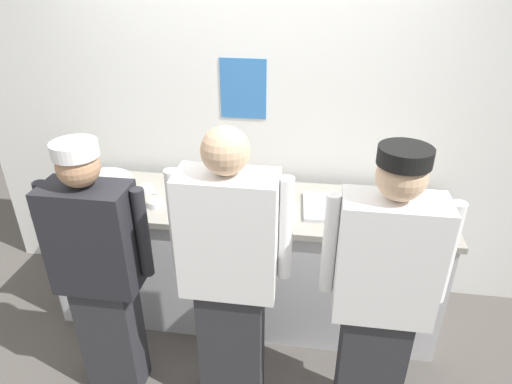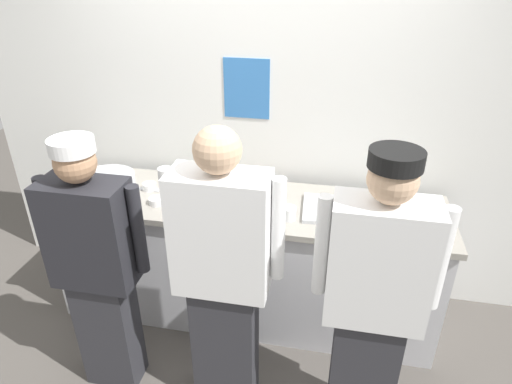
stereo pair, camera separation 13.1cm
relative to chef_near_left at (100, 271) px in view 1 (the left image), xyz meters
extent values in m
plane|color=#514C47|center=(0.67, 0.38, -0.86)|extent=(9.00, 9.00, 0.00)
cube|color=white|center=(0.67, 1.21, 0.60)|extent=(4.13, 0.10, 2.92)
cube|color=#3370B7|center=(0.60, 1.16, 0.71)|extent=(0.32, 0.01, 0.41)
cube|color=silver|center=(0.67, 0.74, -0.41)|extent=(2.58, 0.63, 0.89)
cube|color=gray|center=(0.67, 0.74, 0.05)|extent=(2.64, 0.68, 0.04)
cube|color=#2D2D33|center=(0.00, 0.00, -0.47)|extent=(0.32, 0.20, 0.77)
cube|color=#232328|center=(0.00, 0.00, 0.21)|extent=(0.45, 0.24, 0.61)
cylinder|color=#232328|center=(-0.26, 0.04, 0.24)|extent=(0.07, 0.07, 0.52)
cylinder|color=#232328|center=(0.26, 0.04, 0.24)|extent=(0.07, 0.07, 0.52)
sphere|color=tan|center=(0.00, 0.00, 0.62)|extent=(0.21, 0.21, 0.21)
cylinder|color=white|center=(0.00, 0.00, 0.71)|extent=(0.22, 0.22, 0.07)
cube|color=#2D2D33|center=(0.72, 0.00, -0.44)|extent=(0.35, 0.20, 0.83)
cube|color=white|center=(0.72, 0.00, 0.30)|extent=(0.48, 0.24, 0.66)
cylinder|color=white|center=(0.44, 0.04, 0.34)|extent=(0.07, 0.07, 0.56)
cylinder|color=white|center=(1.00, 0.04, 0.34)|extent=(0.07, 0.07, 0.56)
sphere|color=tan|center=(0.72, 0.00, 0.75)|extent=(0.22, 0.22, 0.22)
cube|color=#2D2D33|center=(1.48, -0.03, -0.45)|extent=(0.33, 0.20, 0.80)
cube|color=white|center=(1.48, -0.03, 0.26)|extent=(0.47, 0.24, 0.63)
cylinder|color=white|center=(1.21, 0.01, 0.29)|extent=(0.07, 0.07, 0.54)
cylinder|color=white|center=(1.75, 0.01, 0.29)|extent=(0.07, 0.07, 0.54)
sphere|color=tan|center=(1.48, -0.03, 0.69)|extent=(0.22, 0.22, 0.22)
cylinder|color=black|center=(1.48, -0.03, 0.79)|extent=(0.23, 0.23, 0.08)
cylinder|color=white|center=(0.32, 0.70, 0.08)|extent=(0.22, 0.22, 0.01)
cylinder|color=white|center=(0.32, 0.70, 0.09)|extent=(0.22, 0.22, 0.01)
cylinder|color=white|center=(0.32, 0.70, 0.10)|extent=(0.22, 0.22, 0.01)
cylinder|color=white|center=(0.32, 0.70, 0.11)|extent=(0.22, 0.22, 0.01)
cylinder|color=white|center=(0.32, 0.70, 0.13)|extent=(0.22, 0.22, 0.01)
cylinder|color=white|center=(0.32, 0.70, 0.14)|extent=(0.22, 0.22, 0.01)
cylinder|color=white|center=(0.32, 0.70, 0.15)|extent=(0.22, 0.22, 0.01)
cylinder|color=white|center=(1.69, 0.63, 0.08)|extent=(0.25, 0.25, 0.01)
cylinder|color=white|center=(1.69, 0.63, 0.09)|extent=(0.25, 0.25, 0.01)
cylinder|color=white|center=(1.69, 0.63, 0.10)|extent=(0.25, 0.25, 0.01)
cylinder|color=white|center=(1.69, 0.63, 0.11)|extent=(0.25, 0.25, 0.01)
cylinder|color=white|center=(1.69, 0.63, 0.13)|extent=(0.25, 0.25, 0.01)
cylinder|color=white|center=(1.69, 0.63, 0.14)|extent=(0.25, 0.25, 0.01)
cylinder|color=white|center=(1.69, 0.63, 0.15)|extent=(0.25, 0.25, 0.01)
cylinder|color=#B7BABF|center=(-0.29, 0.71, 0.13)|extent=(0.38, 0.38, 0.11)
cube|color=#B7BABF|center=(1.27, 0.73, 0.08)|extent=(0.45, 0.38, 0.02)
cylinder|color=#56A333|center=(0.45, 0.82, 0.14)|extent=(0.06, 0.06, 0.14)
cone|color=#56A333|center=(0.45, 0.82, 0.23)|extent=(0.05, 0.05, 0.04)
cylinder|color=red|center=(0.56, 0.71, 0.16)|extent=(0.06, 0.06, 0.17)
cone|color=red|center=(0.56, 0.71, 0.26)|extent=(0.05, 0.05, 0.04)
cylinder|color=white|center=(0.88, 0.75, 0.09)|extent=(0.08, 0.08, 0.04)
cylinder|color=#5B932D|center=(0.88, 0.75, 0.11)|extent=(0.07, 0.07, 0.01)
cylinder|color=white|center=(-0.01, 0.78, 0.10)|extent=(0.09, 0.09, 0.05)
cylinder|color=gold|center=(-0.01, 0.78, 0.11)|extent=(0.08, 0.08, 0.01)
cylinder|color=white|center=(0.11, 0.60, 0.09)|extent=(0.10, 0.10, 0.04)
cylinder|color=gold|center=(0.11, 0.60, 0.11)|extent=(0.08, 0.08, 0.01)
cylinder|color=white|center=(0.98, 0.58, 0.11)|extent=(0.09, 0.09, 0.08)
cube|color=#B7BABF|center=(-0.03, 0.77, 0.08)|extent=(0.19, 0.03, 0.01)
cube|color=black|center=(-0.17, 0.77, 0.08)|extent=(0.09, 0.03, 0.02)
camera|label=1|loc=(1.12, -1.79, 1.52)|focal=31.47mm
camera|label=2|loc=(1.25, -1.77, 1.52)|focal=31.47mm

